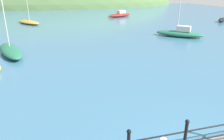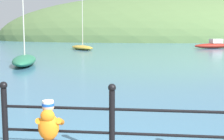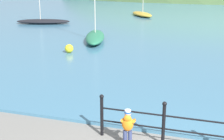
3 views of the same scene
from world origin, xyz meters
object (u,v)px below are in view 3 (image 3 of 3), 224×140
(boat_far_left, at_px, (95,37))
(boat_green_fishing, at_px, (142,14))
(child_in_coat, at_px, (128,124))
(boat_white_sailboat, at_px, (43,21))
(mooring_buoy, at_px, (69,49))

(boat_far_left, relative_size, boat_green_fishing, 1.08)
(boat_green_fishing, bearing_deg, child_in_coat, -78.84)
(boat_green_fishing, bearing_deg, boat_far_left, -90.26)
(boat_white_sailboat, bearing_deg, boat_green_fishing, 48.74)
(boat_green_fishing, distance_m, boat_white_sailboat, 11.51)
(boat_far_left, height_order, boat_white_sailboat, boat_far_left)
(child_in_coat, height_order, mooring_buoy, child_in_coat)
(boat_far_left, bearing_deg, mooring_buoy, -93.19)
(child_in_coat, height_order, boat_white_sailboat, boat_white_sailboat)
(child_in_coat, xyz_separation_m, boat_far_left, (-5.52, 12.58, -0.21))
(boat_far_left, height_order, boat_green_fishing, boat_far_left)
(child_in_coat, bearing_deg, mooring_buoy, 122.96)
(child_in_coat, bearing_deg, boat_white_sailboat, 124.49)
(child_in_coat, height_order, boat_green_fishing, boat_green_fishing)
(boat_white_sailboat, bearing_deg, mooring_buoy, -54.22)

